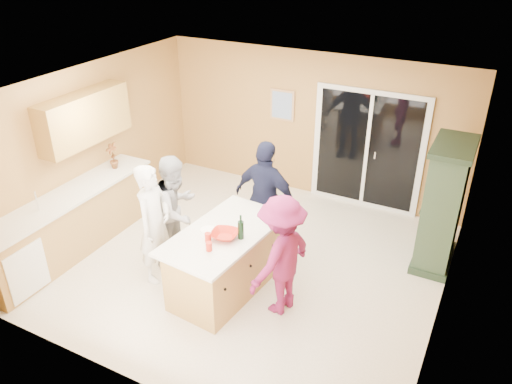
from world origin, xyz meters
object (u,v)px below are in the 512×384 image
at_px(woman_grey, 177,210).
at_px(woman_navy, 266,199).
at_px(green_hutch, 443,207).
at_px(woman_white, 154,224).
at_px(kitchen_island, 225,263).
at_px(woman_magenta, 281,256).

xyz_separation_m(woman_grey, woman_navy, (1.04, 0.78, 0.06)).
height_order(green_hutch, woman_navy, green_hutch).
bearing_deg(woman_white, woman_navy, -45.32).
relative_size(kitchen_island, woman_navy, 1.04).
relative_size(woman_navy, woman_magenta, 1.10).
height_order(kitchen_island, woman_white, woman_white).
xyz_separation_m(kitchen_island, woman_magenta, (0.81, 0.01, 0.38)).
bearing_deg(woman_navy, woman_grey, 43.51).
bearing_deg(woman_magenta, woman_white, -70.66).
distance_m(kitchen_island, woman_navy, 1.20).
height_order(green_hutch, woman_magenta, green_hutch).
relative_size(woman_grey, woman_navy, 0.93).
xyz_separation_m(kitchen_island, green_hutch, (2.40, 1.98, 0.48)).
bearing_deg(woman_grey, kitchen_island, -109.13).
bearing_deg(woman_white, woman_magenta, -90.21).
bearing_deg(kitchen_island, woman_magenta, 6.61).
xyz_separation_m(woman_white, woman_navy, (1.05, 1.27, 0.03)).
bearing_deg(green_hutch, woman_navy, -159.56).
height_order(woman_grey, woman_navy, woman_navy).
height_order(woman_grey, woman_magenta, woman_grey).
xyz_separation_m(kitchen_island, woman_grey, (-0.98, 0.33, 0.39)).
relative_size(green_hutch, woman_magenta, 1.16).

